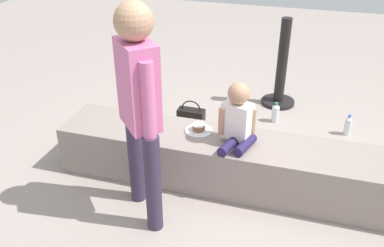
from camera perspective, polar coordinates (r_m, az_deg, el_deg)
The scene contains 12 objects.
ground_plane at distance 3.40m, azimuth 6.51°, elevation -8.33°, with size 12.00×12.00×0.00m, color #9F9089.
concrete_ledge at distance 3.28m, azimuth 6.70°, elevation -5.55°, with size 2.92×0.50×0.40m, color gray.
child_seated at distance 3.05m, azimuth 6.29°, elevation 0.75°, with size 0.29×0.35×0.48m.
adult_standing at distance 2.64m, azimuth -7.30°, elevation 3.40°, with size 0.35×0.36×1.54m.
cake_plate at distance 3.28m, azimuth 0.95°, elevation -0.75°, with size 0.22×0.22×0.07m.
gift_bag at distance 4.03m, azimuth -9.30°, elevation 0.21°, with size 0.19×0.09×0.30m.
railing_post at distance 4.58m, azimuth 12.13°, elevation 6.61°, with size 0.36×0.36×0.96m.
water_bottle_near_gift at distance 4.26m, azimuth 20.63°, elevation -0.26°, with size 0.06×0.06×0.21m.
water_bottle_far_side at distance 4.30m, azimuth 11.40°, elevation 1.44°, with size 0.08×0.08×0.21m.
party_cup_red at distance 4.38m, azimuth 5.35°, elevation 1.81°, with size 0.07×0.07×0.10m, color red.
handbag_black_leather at distance 4.04m, azimuth -0.12°, elevation 0.54°, with size 0.26×0.12×0.33m.
handbag_brown_canvas at distance 4.46m, azimuth -6.98°, elevation 2.95°, with size 0.29×0.15×0.30m.
Camera 1 is at (0.40, -2.67, 2.07)m, focal length 38.77 mm.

